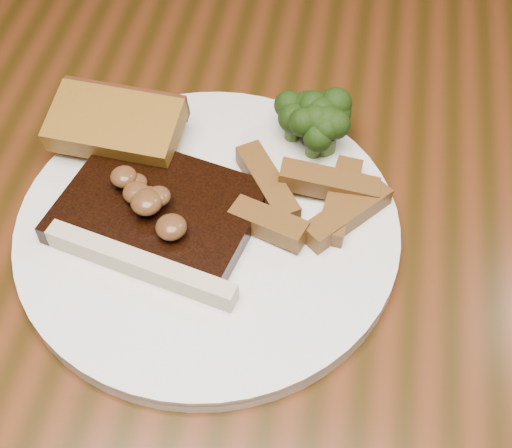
{
  "coord_description": "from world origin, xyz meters",
  "views": [
    {
      "loc": [
        0.07,
        -0.35,
        1.22
      ],
      "look_at": [
        0.01,
        -0.02,
        0.78
      ],
      "focal_mm": 50.0,
      "sensor_mm": 36.0,
      "label": 1
    }
  ],
  "objects_px": {
    "dining_table": "(244,286)",
    "garlic_bread": "(119,142)",
    "plate": "(208,230)",
    "potato_wedges": "(315,219)",
    "steak": "(158,214)"
  },
  "relations": [
    {
      "from": "dining_table",
      "to": "potato_wedges",
      "type": "height_order",
      "value": "potato_wedges"
    },
    {
      "from": "dining_table",
      "to": "garlic_bread",
      "type": "xyz_separation_m",
      "value": [
        -0.12,
        0.05,
        0.12
      ]
    },
    {
      "from": "plate",
      "to": "steak",
      "type": "relative_size",
      "value": 2.05
    },
    {
      "from": "dining_table",
      "to": "plate",
      "type": "distance_m",
      "value": 0.1
    },
    {
      "from": "steak",
      "to": "garlic_bread",
      "type": "distance_m",
      "value": 0.09
    },
    {
      "from": "garlic_bread",
      "to": "potato_wedges",
      "type": "height_order",
      "value": "same"
    },
    {
      "from": "steak",
      "to": "potato_wedges",
      "type": "bearing_deg",
      "value": 19.96
    },
    {
      "from": "garlic_bread",
      "to": "potato_wedges",
      "type": "xyz_separation_m",
      "value": [
        0.18,
        -0.06,
        0.0
      ]
    },
    {
      "from": "potato_wedges",
      "to": "dining_table",
      "type": "bearing_deg",
      "value": 178.81
    },
    {
      "from": "dining_table",
      "to": "garlic_bread",
      "type": "bearing_deg",
      "value": 155.35
    },
    {
      "from": "garlic_bread",
      "to": "dining_table",
      "type": "bearing_deg",
      "value": -20.9
    },
    {
      "from": "plate",
      "to": "potato_wedges",
      "type": "bearing_deg",
      "value": 7.72
    },
    {
      "from": "dining_table",
      "to": "garlic_bread",
      "type": "relative_size",
      "value": 14.55
    },
    {
      "from": "plate",
      "to": "garlic_bread",
      "type": "xyz_separation_m",
      "value": [
        -0.09,
        0.07,
        0.02
      ]
    },
    {
      "from": "steak",
      "to": "potato_wedges",
      "type": "xyz_separation_m",
      "value": [
        0.12,
        0.02,
        0.0
      ]
    }
  ]
}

